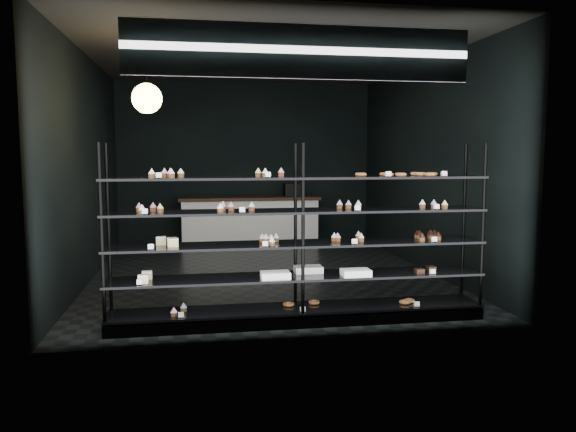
{
  "coord_description": "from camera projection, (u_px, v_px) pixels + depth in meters",
  "views": [
    {
      "loc": [
        -1.0,
        -8.22,
        1.8
      ],
      "look_at": [
        0.04,
        -1.9,
        1.09
      ],
      "focal_mm": 35.0,
      "sensor_mm": 36.0,
      "label": 1
    }
  ],
  "objects": [
    {
      "name": "room",
      "position": [
        264.0,
        167.0,
        8.25
      ],
      "size": [
        5.01,
        6.01,
        3.2
      ],
      "color": "black",
      "rests_on": "ground"
    },
    {
      "name": "display_shelf",
      "position": [
        296.0,
        264.0,
        5.96
      ],
      "size": [
        4.0,
        0.5,
        1.91
      ],
      "color": "black",
      "rests_on": "room"
    },
    {
      "name": "signage",
      "position": [
        301.0,
        52.0,
        5.25
      ],
      "size": [
        3.3,
        0.05,
        0.5
      ],
      "color": "#100E47",
      "rests_on": "room"
    },
    {
      "name": "pendant_lamp",
      "position": [
        147.0,
        98.0,
        6.61
      ],
      "size": [
        0.35,
        0.35,
        0.91
      ],
      "color": "black",
      "rests_on": "room"
    },
    {
      "name": "service_counter",
      "position": [
        250.0,
        221.0,
        10.82
      ],
      "size": [
        2.68,
        0.65,
        1.23
      ],
      "color": "white",
      "rests_on": "room"
    }
  ]
}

